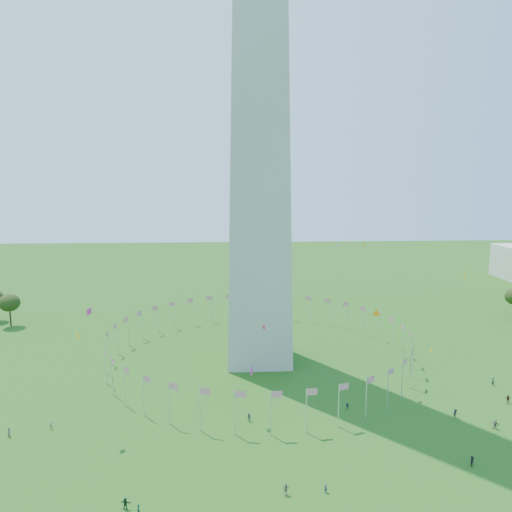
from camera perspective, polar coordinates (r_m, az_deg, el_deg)
The scene contains 5 objects.
ground at distance 93.66m, azimuth 2.25°, elevation -22.71°, with size 600.00×600.00×0.00m, color #1D4D12.
washington_monument at distance 134.24m, azimuth 0.33°, elevation 24.24°, with size 16.80×16.80×169.00m, color #B6B1A2, non-canonical shape.
flag_ring at distance 137.04m, azimuth 0.30°, elevation -10.04°, with size 80.24×80.24×9.00m.
crowd at distance 96.14m, azimuth 12.61°, elevation -21.41°, with size 105.90×70.86×1.96m.
kites_aloft at distance 107.46m, azimuth 6.81°, elevation -8.16°, with size 123.61×71.44×30.92m.
Camera 1 is at (-7.66, -79.30, 49.24)m, focal length 35.00 mm.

